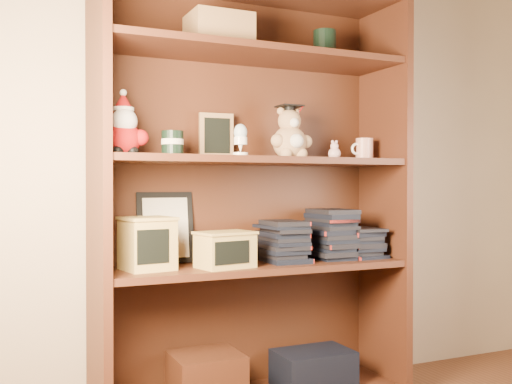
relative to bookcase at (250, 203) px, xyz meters
The scene contains 16 objects.
bookcase is the anchor object (origin of this frame).
shelf_lower 0.25m from the bookcase, 87.06° to the right, with size 1.14×0.33×0.02m.
shelf_upper 0.17m from the bookcase, 87.06° to the right, with size 1.14×0.33×0.02m.
santa_plush 0.56m from the bookcase, behind, with size 0.16×0.12×0.23m.
teachers_tin 0.39m from the bookcase, behind, with size 0.08×0.08×0.09m.
chalkboard_plaque 0.29m from the bookcase, 150.58° to the left, with size 0.14×0.08×0.17m.
egg_cup 0.28m from the bookcase, 126.47° to the right, with size 0.06×0.06×0.12m.
grad_teddy_bear 0.30m from the bookcase, 21.47° to the right, with size 0.17×0.15×0.21m.
pink_figurine 0.41m from the bookcase, ahead, with size 0.05×0.05×0.08m.
teacher_mug 0.54m from the bookcase, ahead, with size 0.10×0.07×0.09m.
certificate_frame 0.34m from the bookcase, 164.23° to the left, with size 0.22×0.06×0.27m.
treats_box 0.44m from the bookcase, behind, with size 0.19×0.19×0.18m.
pencils_box 0.25m from the bookcase, 141.90° to the right, with size 0.22×0.18×0.13m.
book_stack_left 0.19m from the bookcase, 24.09° to the right, with size 0.14×0.20×0.16m.
book_stack_mid 0.36m from the bookcase, ahead, with size 0.14×0.20×0.19m.
book_stack_right 0.50m from the bookcase, ahead, with size 0.14×0.20×0.13m.
Camera 1 is at (-1.10, -0.75, 0.85)m, focal length 42.00 mm.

